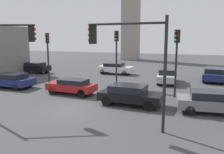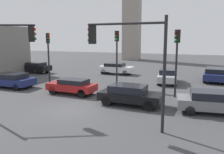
{
  "view_description": "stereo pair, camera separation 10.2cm",
  "coord_description": "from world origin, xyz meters",
  "px_view_note": "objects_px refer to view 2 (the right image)",
  "views": [
    {
      "loc": [
        7.55,
        -13.6,
        4.81
      ],
      "look_at": [
        1.75,
        2.58,
        1.88
      ],
      "focal_mm": 38.47,
      "sensor_mm": 36.0,
      "label": 1
    },
    {
      "loc": [
        7.65,
        -13.57,
        4.81
      ],
      "look_at": [
        1.75,
        2.58,
        1.88
      ],
      "focal_mm": 38.47,
      "sensor_mm": 36.0,
      "label": 2
    }
  ],
  "objects_px": {
    "traffic_light_1": "(0,47)",
    "car_8": "(215,74)",
    "traffic_light_4": "(177,51)",
    "car_4": "(34,67)",
    "car_3": "(72,86)",
    "car_7": "(216,102)",
    "car_5": "(116,68)",
    "traffic_light_2": "(117,48)",
    "car_0": "(168,76)",
    "traffic_light_0": "(128,50)",
    "car_6": "(130,94)",
    "traffic_light_3": "(48,49)",
    "car_2": "(10,80)"
  },
  "relations": [
    {
      "from": "car_2",
      "to": "traffic_light_1",
      "type": "bearing_deg",
      "value": 130.25
    },
    {
      "from": "car_3",
      "to": "traffic_light_1",
      "type": "bearing_deg",
      "value": 72.64
    },
    {
      "from": "traffic_light_3",
      "to": "traffic_light_2",
      "type": "bearing_deg",
      "value": 60.09
    },
    {
      "from": "car_4",
      "to": "traffic_light_1",
      "type": "bearing_deg",
      "value": 125.84
    },
    {
      "from": "traffic_light_2",
      "to": "traffic_light_4",
      "type": "relative_size",
      "value": 1.0
    },
    {
      "from": "traffic_light_0",
      "to": "car_8",
      "type": "height_order",
      "value": "traffic_light_0"
    },
    {
      "from": "traffic_light_1",
      "to": "traffic_light_2",
      "type": "bearing_deg",
      "value": 41.36
    },
    {
      "from": "car_5",
      "to": "car_7",
      "type": "bearing_deg",
      "value": -47.4
    },
    {
      "from": "traffic_light_1",
      "to": "car_8",
      "type": "xyz_separation_m",
      "value": [
        13.59,
        15.81,
        -3.36
      ]
    },
    {
      "from": "traffic_light_2",
      "to": "car_0",
      "type": "height_order",
      "value": "traffic_light_2"
    },
    {
      "from": "traffic_light_3",
      "to": "car_4",
      "type": "xyz_separation_m",
      "value": [
        -6.45,
        5.9,
        -2.81
      ]
    },
    {
      "from": "car_2",
      "to": "car_8",
      "type": "height_order",
      "value": "car_8"
    },
    {
      "from": "traffic_light_1",
      "to": "car_8",
      "type": "distance_m",
      "value": 21.11
    },
    {
      "from": "traffic_light_1",
      "to": "car_8",
      "type": "relative_size",
      "value": 1.16
    },
    {
      "from": "traffic_light_0",
      "to": "car_3",
      "type": "xyz_separation_m",
      "value": [
        -6.39,
        5.4,
        -3.4
      ]
    },
    {
      "from": "car_7",
      "to": "car_8",
      "type": "distance_m",
      "value": 11.79
    },
    {
      "from": "traffic_light_2",
      "to": "car_3",
      "type": "distance_m",
      "value": 6.04
    },
    {
      "from": "traffic_light_0",
      "to": "traffic_light_2",
      "type": "height_order",
      "value": "traffic_light_0"
    },
    {
      "from": "car_4",
      "to": "car_7",
      "type": "relative_size",
      "value": 0.94
    },
    {
      "from": "car_3",
      "to": "car_5",
      "type": "distance_m",
      "value": 11.52
    },
    {
      "from": "car_6",
      "to": "car_4",
      "type": "bearing_deg",
      "value": 150.21
    },
    {
      "from": "car_3",
      "to": "car_7",
      "type": "bearing_deg",
      "value": 176.51
    },
    {
      "from": "car_4",
      "to": "car_6",
      "type": "distance_m",
      "value": 19.15
    },
    {
      "from": "traffic_light_0",
      "to": "car_2",
      "type": "relative_size",
      "value": 1.22
    },
    {
      "from": "traffic_light_0",
      "to": "car_0",
      "type": "xyz_separation_m",
      "value": [
        0.49,
        13.15,
        -3.36
      ]
    },
    {
      "from": "car_0",
      "to": "car_6",
      "type": "distance_m",
      "value": 9.3
    },
    {
      "from": "traffic_light_2",
      "to": "traffic_light_1",
      "type": "bearing_deg",
      "value": -15.64
    },
    {
      "from": "traffic_light_2",
      "to": "traffic_light_0",
      "type": "bearing_deg",
      "value": 29.68
    },
    {
      "from": "traffic_light_1",
      "to": "traffic_light_3",
      "type": "height_order",
      "value": "traffic_light_1"
    },
    {
      "from": "traffic_light_2",
      "to": "car_5",
      "type": "relative_size",
      "value": 1.22
    },
    {
      "from": "traffic_light_0",
      "to": "car_4",
      "type": "bearing_deg",
      "value": -32.96
    },
    {
      "from": "traffic_light_3",
      "to": "car_3",
      "type": "height_order",
      "value": "traffic_light_3"
    },
    {
      "from": "car_4",
      "to": "car_6",
      "type": "bearing_deg",
      "value": 151.95
    },
    {
      "from": "traffic_light_4",
      "to": "car_8",
      "type": "distance_m",
      "value": 9.61
    },
    {
      "from": "car_6",
      "to": "car_7",
      "type": "distance_m",
      "value": 5.56
    },
    {
      "from": "car_3",
      "to": "car_4",
      "type": "distance_m",
      "value": 13.92
    },
    {
      "from": "car_5",
      "to": "car_8",
      "type": "xyz_separation_m",
      "value": [
        11.68,
        -1.08,
        0.01
      ]
    },
    {
      "from": "car_6",
      "to": "car_3",
      "type": "bearing_deg",
      "value": 168.06
    },
    {
      "from": "traffic_light_3",
      "to": "car_4",
      "type": "relative_size",
      "value": 1.09
    },
    {
      "from": "traffic_light_2",
      "to": "car_3",
      "type": "height_order",
      "value": "traffic_light_2"
    },
    {
      "from": "traffic_light_0",
      "to": "car_0",
      "type": "distance_m",
      "value": 13.58
    },
    {
      "from": "traffic_light_1",
      "to": "car_8",
      "type": "bearing_deg",
      "value": 24.04
    },
    {
      "from": "traffic_light_2",
      "to": "traffic_light_3",
      "type": "bearing_deg",
      "value": -67.56
    },
    {
      "from": "traffic_light_2",
      "to": "traffic_light_3",
      "type": "xyz_separation_m",
      "value": [
        -6.59,
        -1.73,
        -0.13
      ]
    },
    {
      "from": "traffic_light_0",
      "to": "car_6",
      "type": "relative_size",
      "value": 1.29
    },
    {
      "from": "traffic_light_1",
      "to": "car_2",
      "type": "height_order",
      "value": "traffic_light_1"
    },
    {
      "from": "traffic_light_4",
      "to": "car_3",
      "type": "bearing_deg",
      "value": -40.19
    },
    {
      "from": "traffic_light_2",
      "to": "car_6",
      "type": "relative_size",
      "value": 1.18
    },
    {
      "from": "traffic_light_1",
      "to": "car_0",
      "type": "bearing_deg",
      "value": 30.53
    },
    {
      "from": "traffic_light_4",
      "to": "car_8",
      "type": "bearing_deg",
      "value": -165.03
    }
  ]
}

